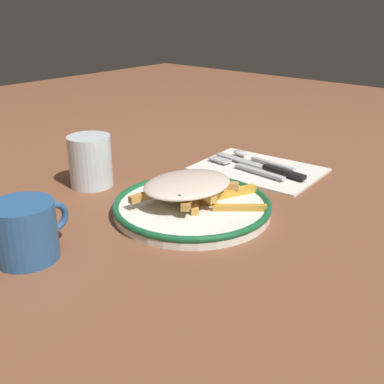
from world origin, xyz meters
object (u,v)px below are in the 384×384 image
napkin (258,168)px  coffee_mug (25,231)px  plate (192,206)px  knife (266,167)px  water_glass (90,161)px  fork (245,167)px  spoon (253,157)px  fries_heap (192,186)px

napkin → coffee_mug: coffee_mug is taller
napkin → plate: bearing=-172.5°
knife → coffee_mug: size_ratio=1.97×
water_glass → coffee_mug: (-0.21, -0.14, -0.01)m
knife → water_glass: bearing=142.1°
fork → spoon: bearing=21.1°
plate → fries_heap: (0.01, 0.01, 0.03)m
plate → knife: (0.23, 0.01, 0.00)m
knife → plate: bearing=-177.1°
napkin → knife: (-0.00, -0.02, 0.01)m
coffee_mug → spoon: bearing=-0.5°
fork → water_glass: bearing=143.9°
napkin → knife: 0.02m
knife → spoon: bearing=58.2°
napkin → fork: bearing=155.8°
fries_heap → fork: 0.20m
water_glass → coffee_mug: 0.26m
napkin → water_glass: 0.32m
fries_heap → fork: bearing=10.1°
fries_heap → coffee_mug: coffee_mug is taller
plate → fries_heap: fries_heap is taller
fork → water_glass: 0.29m
fork → water_glass: (-0.23, 0.17, 0.03)m
coffee_mug → fork: bearing=-3.5°
fork → spoon: 0.06m
knife → coffee_mug: 0.48m
plate → fork: (0.20, 0.04, 0.00)m
knife → napkin: bearing=84.5°
fork → knife: knife is taller
spoon → water_glass: size_ratio=1.69×
plate → coffee_mug: bearing=163.9°
fork → water_glass: size_ratio=1.95×
fries_heap → water_glass: bearing=99.9°
plate → fries_heap: bearing=42.9°
fries_heap → coffee_mug: 0.26m
fork → napkin: bearing=-24.2°
fries_heap → water_glass: size_ratio=2.17×
knife → water_glass: (-0.26, 0.20, 0.03)m
fries_heap → fork: size_ratio=1.11×
napkin → coffee_mug: bearing=175.2°
plate → water_glass: 0.22m
water_glass → coffee_mug: bearing=-146.3°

